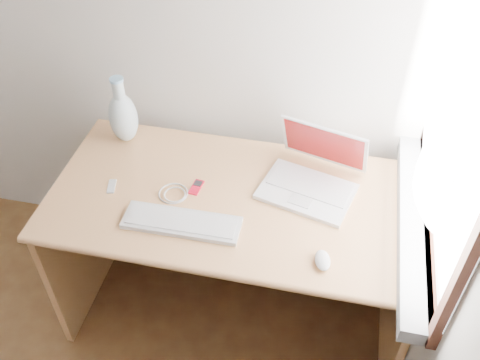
% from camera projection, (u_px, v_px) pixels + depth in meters
% --- Properties ---
extents(window, '(0.11, 0.99, 1.10)m').
position_uv_depth(window, '(458.00, 111.00, 1.57)').
color(window, silver).
rests_on(window, right_wall).
extents(desk, '(1.42, 0.71, 0.75)m').
position_uv_depth(desk, '(239.00, 219.00, 2.26)').
color(desk, tan).
rests_on(desk, floor).
extents(laptop, '(0.40, 0.37, 0.24)m').
position_uv_depth(laptop, '(309.00, 175.00, 2.06)').
color(laptop, white).
rests_on(laptop, desk).
extents(external_keyboard, '(0.43, 0.14, 0.02)m').
position_uv_depth(external_keyboard, '(182.00, 222.00, 1.94)').
color(external_keyboard, silver).
rests_on(external_keyboard, desk).
extents(mouse, '(0.07, 0.10, 0.03)m').
position_uv_depth(mouse, '(323.00, 260.00, 1.81)').
color(mouse, white).
rests_on(mouse, desk).
extents(ipod, '(0.05, 0.09, 0.01)m').
position_uv_depth(ipod, '(196.00, 187.00, 2.09)').
color(ipod, red).
rests_on(ipod, desk).
extents(cable_coil, '(0.14, 0.14, 0.01)m').
position_uv_depth(cable_coil, '(173.00, 193.00, 2.06)').
color(cable_coil, silver).
rests_on(cable_coil, desk).
extents(remote, '(0.05, 0.08, 0.01)m').
position_uv_depth(remote, '(112.00, 186.00, 2.09)').
color(remote, silver).
rests_on(remote, desk).
extents(vase, '(0.12, 0.12, 0.31)m').
position_uv_depth(vase, '(123.00, 116.00, 2.22)').
color(vase, silver).
rests_on(vase, desk).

